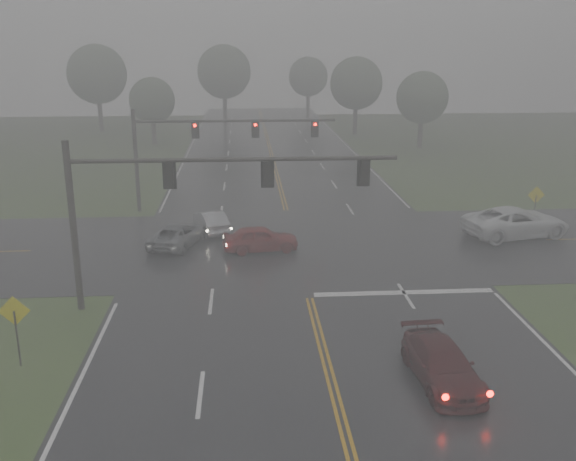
{
  "coord_description": "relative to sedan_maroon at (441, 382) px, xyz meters",
  "views": [
    {
      "loc": [
        -2.9,
        -13.2,
        11.4
      ],
      "look_at": [
        -0.85,
        16.0,
        2.71
      ],
      "focal_mm": 40.0,
      "sensor_mm": 36.0,
      "label": 1
    }
  ],
  "objects": [
    {
      "name": "signal_gantry_near",
      "position": [
        -9.65,
        7.38,
        5.26
      ],
      "size": [
        14.0,
        0.33,
        7.47
      ],
      "color": "black",
      "rests_on": "ground"
    },
    {
      "name": "sedan_red",
      "position": [
        -5.83,
        14.92,
        0.0
      ],
      "size": [
        4.38,
        2.16,
        1.43
      ],
      "primitive_type": "imported",
      "rotation": [
        0.0,
        0.0,
        1.68
      ],
      "color": "maroon",
      "rests_on": "ground"
    },
    {
      "name": "sedan_silver",
      "position": [
        -8.77,
        18.89,
        0.0
      ],
      "size": [
        2.55,
        4.29,
        1.33
      ],
      "primitive_type": "imported",
      "rotation": [
        0.0,
        0.0,
        3.44
      ],
      "color": "#9B9DA3",
      "rests_on": "ground"
    },
    {
      "name": "stop_bar",
      "position": [
        0.71,
        8.17,
        0.0
      ],
      "size": [
        8.5,
        0.5,
        0.01
      ],
      "primitive_type": "cube",
      "color": "silver",
      "rests_on": "ground"
    },
    {
      "name": "tree_n_far",
      "position": [
        3.66,
        82.97,
        5.95
      ],
      "size": [
        6.16,
        6.16,
        9.05
      ],
      "color": "#2C221D",
      "rests_on": "ground"
    },
    {
      "name": "tree_nw_a",
      "position": [
        -16.8,
        54.5,
        4.94
      ],
      "size": [
        5.12,
        5.12,
        7.52
      ],
      "color": "#2C221D",
      "rests_on": "ground"
    },
    {
      "name": "sedan_maroon",
      "position": [
        0.0,
        0.0,
        0.0
      ],
      "size": [
        2.18,
        4.75,
        1.35
      ],
      "primitive_type": "imported",
      "rotation": [
        0.0,
        0.0,
        0.06
      ],
      "color": "#380A0C",
      "rests_on": "ground"
    },
    {
      "name": "signal_gantry_far",
      "position": [
        -9.68,
        24.35,
        4.96
      ],
      "size": [
        13.72,
        0.36,
        7.01
      ],
      "color": "black",
      "rests_on": "ground"
    },
    {
      "name": "sign_diamond_west",
      "position": [
        -14.96,
        2.25,
        1.83
      ],
      "size": [
        1.13,
        0.09,
        2.72
      ],
      "rotation": [
        0.0,
        0.0,
        0.01
      ],
      "color": "black",
      "rests_on": "ground"
    },
    {
      "name": "cross_street",
      "position": [
        -3.79,
        15.77,
        0.0
      ],
      "size": [
        120.0,
        14.0,
        0.02
      ],
      "primitive_type": "cube",
      "color": "black",
      "rests_on": "ground"
    },
    {
      "name": "sign_diamond_east",
      "position": [
        11.62,
        18.57,
        1.78
      ],
      "size": [
        1.1,
        0.09,
        2.64
      ],
      "rotation": [
        0.0,
        0.0,
        0.0
      ],
      "color": "black",
      "rests_on": "ground"
    },
    {
      "name": "main_road",
      "position": [
        -3.79,
        13.77,
        0.0
      ],
      "size": [
        18.0,
        160.0,
        0.02
      ],
      "primitive_type": "cube",
      "color": "black",
      "rests_on": "ground"
    },
    {
      "name": "pickup_white",
      "position": [
        9.63,
        16.64,
        0.0
      ],
      "size": [
        6.89,
        4.25,
        1.78
      ],
      "primitive_type": "imported",
      "rotation": [
        0.0,
        0.0,
        1.78
      ],
      "color": "silver",
      "rests_on": "ground"
    },
    {
      "name": "tree_e_near",
      "position": [
        12.83,
        50.2,
        5.43
      ],
      "size": [
        5.63,
        5.63,
        8.27
      ],
      "color": "#2C221D",
      "rests_on": "ground"
    },
    {
      "name": "tree_n_mid",
      "position": [
        -9.16,
        72.96,
        7.2
      ],
      "size": [
        7.45,
        7.45,
        10.95
      ],
      "color": "#2C221D",
      "rests_on": "ground"
    },
    {
      "name": "tree_nw_b",
      "position": [
        -25.11,
        66.01,
        7.25
      ],
      "size": [
        7.51,
        7.51,
        11.02
      ],
      "color": "#2C221D",
      "rests_on": "ground"
    },
    {
      "name": "tree_ne_a",
      "position": [
        7.42,
        61.0,
        6.29
      ],
      "size": [
        6.51,
        6.51,
        9.57
      ],
      "color": "#2C221D",
      "rests_on": "ground"
    },
    {
      "name": "car_grey",
      "position": [
        -10.59,
        16.21,
        0.0
      ],
      "size": [
        3.45,
        5.13,
        1.31
      ],
      "primitive_type": "imported",
      "rotation": [
        0.0,
        0.0,
        2.84
      ],
      "color": "#56595D",
      "rests_on": "ground"
    }
  ]
}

